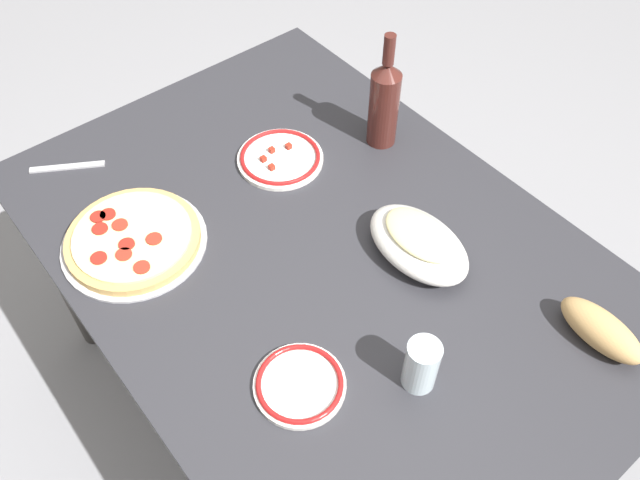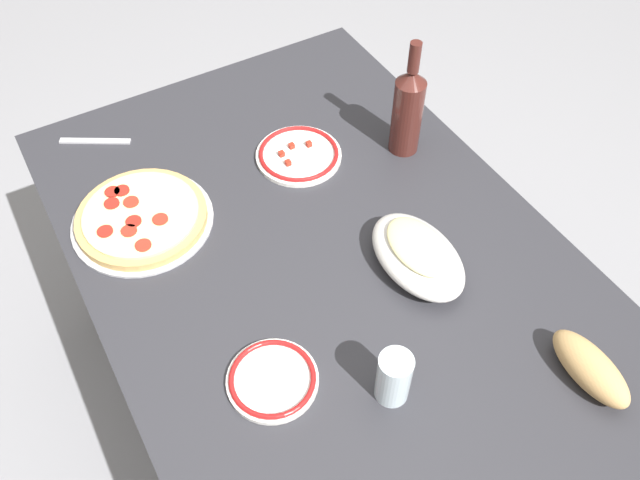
{
  "view_description": "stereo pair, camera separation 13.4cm",
  "coord_description": "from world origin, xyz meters",
  "views": [
    {
      "loc": [
        -0.66,
        0.54,
        1.77
      ],
      "look_at": [
        0.0,
        0.0,
        0.74
      ],
      "focal_mm": 36.74,
      "sensor_mm": 36.0,
      "label": 1
    },
    {
      "loc": [
        -0.74,
        0.43,
        1.77
      ],
      "look_at": [
        0.0,
        0.0,
        0.74
      ],
      "focal_mm": 36.74,
      "sensor_mm": 36.0,
      "label": 2
    }
  ],
  "objects": [
    {
      "name": "baked_pasta_dish",
      "position": [
        -0.14,
        -0.15,
        0.75
      ],
      "size": [
        0.24,
        0.15,
        0.08
      ],
      "color": "white",
      "rests_on": "dining_table"
    },
    {
      "name": "water_glass",
      "position": [
        -0.34,
        0.05,
        0.76
      ],
      "size": [
        0.06,
        0.06,
        0.11
      ],
      "primitive_type": "cylinder",
      "color": "silver",
      "rests_on": "dining_table"
    },
    {
      "name": "bread_loaf",
      "position": [
        -0.49,
        -0.26,
        0.74
      ],
      "size": [
        0.17,
        0.07,
        0.07
      ],
      "primitive_type": "ellipsoid",
      "color": "tan",
      "rests_on": "dining_table"
    },
    {
      "name": "ground_plane",
      "position": [
        0.0,
        0.0,
        0.0
      ],
      "size": [
        8.0,
        8.0,
        0.0
      ],
      "primitive_type": "plane",
      "color": "gray",
      "rests_on": "ground"
    },
    {
      "name": "pepperoni_pizza",
      "position": [
        0.26,
        0.29,
        0.72
      ],
      "size": [
        0.3,
        0.3,
        0.03
      ],
      "color": "#B7B7BC",
      "rests_on": "dining_table"
    },
    {
      "name": "dining_table",
      "position": [
        0.0,
        0.0,
        0.6
      ],
      "size": [
        1.35,
        0.93,
        0.71
      ],
      "color": "#2D2D33",
      "rests_on": "ground"
    },
    {
      "name": "wine_bottle",
      "position": [
        0.17,
        -0.33,
        0.82
      ],
      "size": [
        0.07,
        0.07,
        0.29
      ],
      "color": "#471E19",
      "rests_on": "dining_table"
    },
    {
      "name": "side_plate_near",
      "position": [
        -0.22,
        0.23,
        0.71
      ],
      "size": [
        0.17,
        0.17,
        0.02
      ],
      "color": "white",
      "rests_on": "dining_table"
    },
    {
      "name": "fork_right",
      "position": [
        0.56,
        0.3,
        0.71
      ],
      "size": [
        0.1,
        0.15,
        0.0
      ],
      "primitive_type": "cube",
      "rotation": [
        0.0,
        0.0,
        4.17
      ],
      "color": "#B7B7BC",
      "rests_on": "dining_table"
    },
    {
      "name": "side_plate_far",
      "position": [
        0.26,
        -0.1,
        0.72
      ],
      "size": [
        0.2,
        0.2,
        0.02
      ],
      "color": "white",
      "rests_on": "dining_table"
    }
  ]
}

